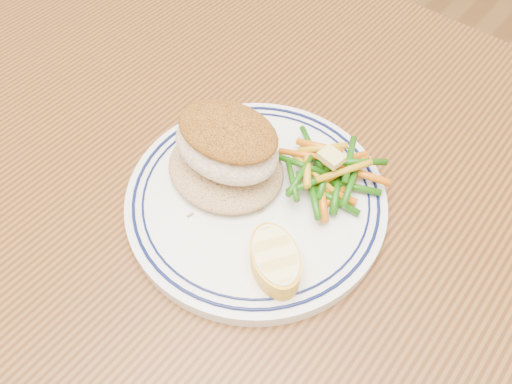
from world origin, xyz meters
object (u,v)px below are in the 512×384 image
at_px(rice_pilaf, 226,166).
at_px(vegetable_pile, 328,174).
at_px(plate, 256,198).
at_px(fish_fillet, 227,142).
at_px(lemon_wedge, 275,260).
at_px(dining_table, 256,304).

distance_m(rice_pilaf, vegetable_pile, 0.10).
height_order(plate, vegetable_pile, vegetable_pile).
distance_m(fish_fillet, lemon_wedge, 0.12).
bearing_deg(plate, fish_fillet, 172.53).
bearing_deg(plate, dining_table, -50.63).
distance_m(dining_table, lemon_wedge, 0.13).
height_order(plate, fish_fillet, fish_fillet).
xyz_separation_m(dining_table, lemon_wedge, (0.02, -0.00, 0.13)).
bearing_deg(dining_table, rice_pilaf, 147.58).
height_order(fish_fillet, lemon_wedge, fish_fillet).
xyz_separation_m(plate, vegetable_pile, (0.04, 0.06, 0.02)).
height_order(rice_pilaf, lemon_wedge, lemon_wedge).
bearing_deg(lemon_wedge, dining_table, 178.61).
relative_size(plate, fish_fillet, 2.22).
relative_size(plate, vegetable_pile, 2.28).
bearing_deg(rice_pilaf, lemon_wedge, -26.82).
height_order(rice_pilaf, vegetable_pile, vegetable_pile).
height_order(dining_table, fish_fillet, fish_fillet).
height_order(fish_fillet, vegetable_pile, fish_fillet).
bearing_deg(lemon_wedge, rice_pilaf, 153.18).
xyz_separation_m(rice_pilaf, fish_fillet, (0.00, 0.00, 0.03)).
height_order(dining_table, rice_pilaf, rice_pilaf).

